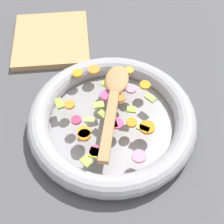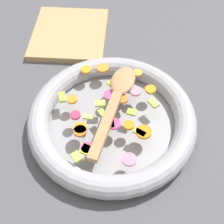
{
  "view_description": "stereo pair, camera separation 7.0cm",
  "coord_description": "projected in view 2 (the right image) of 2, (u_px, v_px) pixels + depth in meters",
  "views": [
    {
      "loc": [
        -0.42,
        0.04,
        0.61
      ],
      "look_at": [
        0.0,
        0.0,
        0.05
      ],
      "focal_mm": 50.0,
      "sensor_mm": 36.0,
      "label": 1
    },
    {
      "loc": [
        -0.42,
        -0.03,
        0.61
      ],
      "look_at": [
        0.0,
        0.0,
        0.05
      ],
      "focal_mm": 50.0,
      "sensor_mm": 36.0,
      "label": 2
    }
  ],
  "objects": [
    {
      "name": "wooden_spoon",
      "position": [
        116.0,
        98.0,
        0.71
      ],
      "size": [
        0.27,
        0.1,
        0.01
      ],
      "color": "#A87F51",
      "rests_on": "chopped_vegetables"
    },
    {
      "name": "skillet",
      "position": [
        112.0,
        119.0,
        0.72
      ],
      "size": [
        0.39,
        0.39,
        0.05
      ],
      "color": "gray",
      "rests_on": "ground_plane"
    },
    {
      "name": "ground_plane",
      "position": [
        112.0,
        125.0,
        0.74
      ],
      "size": [
        4.0,
        4.0,
        0.0
      ],
      "primitive_type": "plane",
      "color": "#4C4C51"
    },
    {
      "name": "cutting_board",
      "position": [
        70.0,
        34.0,
        0.93
      ],
      "size": [
        0.23,
        0.21,
        0.02
      ],
      "color": "tan",
      "rests_on": "ground_plane"
    },
    {
      "name": "chopped_vegetables",
      "position": [
        110.0,
        110.0,
        0.7
      ],
      "size": [
        0.29,
        0.24,
        0.01
      ],
      "color": "orange",
      "rests_on": "skillet"
    }
  ]
}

